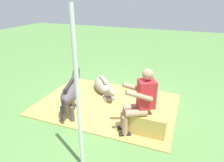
{
  "coord_description": "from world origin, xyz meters",
  "views": [
    {
      "loc": [
        -1.55,
        3.98,
        2.48
      ],
      "look_at": [
        0.09,
        -0.21,
        0.55
      ],
      "focal_mm": 32.51,
      "sensor_mm": 36.0,
      "label": 1
    }
  ],
  "objects_px": {
    "pony_standing": "(71,91)",
    "tent_pole_left": "(78,98)",
    "person_seated": "(140,100)",
    "hay_bale": "(147,122)",
    "pony_lying": "(104,86)"
  },
  "relations": [
    {
      "from": "pony_standing",
      "to": "tent_pole_left",
      "type": "distance_m",
      "value": 1.76
    },
    {
      "from": "hay_bale",
      "to": "pony_lying",
      "type": "bearing_deg",
      "value": -40.91
    },
    {
      "from": "person_seated",
      "to": "pony_standing",
      "type": "bearing_deg",
      "value": -5.08
    },
    {
      "from": "pony_lying",
      "to": "tent_pole_left",
      "type": "height_order",
      "value": "tent_pole_left"
    },
    {
      "from": "pony_lying",
      "to": "tent_pole_left",
      "type": "distance_m",
      "value": 2.76
    },
    {
      "from": "pony_standing",
      "to": "person_seated",
      "type": "bearing_deg",
      "value": 174.92
    },
    {
      "from": "hay_bale",
      "to": "pony_lying",
      "type": "relative_size",
      "value": 0.62
    },
    {
      "from": "person_seated",
      "to": "tent_pole_left",
      "type": "bearing_deg",
      "value": 62.63
    },
    {
      "from": "hay_bale",
      "to": "person_seated",
      "type": "relative_size",
      "value": 0.57
    },
    {
      "from": "person_seated",
      "to": "tent_pole_left",
      "type": "height_order",
      "value": "tent_pole_left"
    },
    {
      "from": "person_seated",
      "to": "hay_bale",
      "type": "bearing_deg",
      "value": -160.3
    },
    {
      "from": "hay_bale",
      "to": "person_seated",
      "type": "distance_m",
      "value": 0.52
    },
    {
      "from": "person_seated",
      "to": "pony_lying",
      "type": "relative_size",
      "value": 1.09
    },
    {
      "from": "tent_pole_left",
      "to": "person_seated",
      "type": "bearing_deg",
      "value": -117.37
    },
    {
      "from": "pony_lying",
      "to": "tent_pole_left",
      "type": "bearing_deg",
      "value": 106.05
    }
  ]
}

